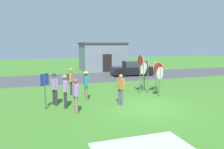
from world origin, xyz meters
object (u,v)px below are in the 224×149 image
Objects in this scene: stop_sign_low_front at (159,72)px; person_near_signs at (121,88)px; stop_sign_rear_right at (148,70)px; info_panel_leftmost at (45,85)px; stop_sign_rear_left at (156,72)px; stop_sign_leaning_right at (160,77)px; person_holding_notes at (65,89)px; stop_sign_far_back at (143,71)px; person_on_left at (86,84)px; stop_sign_leaning_left at (144,71)px; parked_car_on_street at (133,69)px; stop_sign_tallest at (140,67)px; person_with_sunhat at (55,87)px; person_in_dark_shirt at (71,80)px; person_in_blue at (76,94)px.

stop_sign_low_front is 4.55m from person_near_signs.
stop_sign_rear_right is 1.26× the size of info_panel_leftmost.
stop_sign_rear_left is 3.90m from person_near_signs.
stop_sign_leaning_right is 6.01m from person_holding_notes.
stop_sign_low_front is 0.98× the size of stop_sign_far_back.
stop_sign_leaning_left is at bearing 20.76° from person_on_left.
person_near_signs is at bearing -161.05° from stop_sign_leaning_right.
person_on_left is (-5.37, -0.98, -0.40)m from stop_sign_low_front.
stop_sign_rear_left is 1.31m from stop_sign_leaning_left.
parked_car_on_street is at bearing 73.23° from stop_sign_rear_right.
person_on_left is at bearing -170.33° from stop_sign_tallest.
person_near_signs is at bearing -141.71° from stop_sign_rear_right.
info_panel_leftmost is (-7.00, -2.79, -0.10)m from stop_sign_leaning_left.
stop_sign_far_back reaches higher than info_panel_leftmost.
person_with_sunhat is (-6.47, -2.21, -0.38)m from stop_sign_leaning_left.
stop_sign_leaning_right reaches higher than person_with_sunhat.
stop_sign_tallest is at bearing 15.25° from info_panel_leftmost.
parked_car_on_street is 2.54× the size of person_on_left.
stop_sign_tallest is 1.50× the size of person_on_left.
person_holding_notes is at bearing -56.76° from person_with_sunhat.
stop_sign_tallest reaches higher than person_in_dark_shirt.
stop_sign_leaning_left is 0.78× the size of stop_sign_tallest.
stop_sign_leaning_left is 1.11× the size of info_panel_leftmost.
person_holding_notes is at bearing 108.45° from person_in_blue.
stop_sign_rear_right is 3.66m from person_near_signs.
person_on_left reaches higher than person_in_blue.
person_on_left is 1.77m from person_holding_notes.
stop_sign_far_back is 6.12m from person_holding_notes.
stop_sign_leaning_right is 0.72× the size of stop_sign_tallest.
stop_sign_low_front is at bearing -11.53° from stop_sign_far_back.
person_in_blue is 0.92× the size of info_panel_leftmost.
info_panel_leftmost is (-9.14, -9.71, 0.58)m from parked_car_on_street.
stop_sign_leaning_right reaches higher than parked_car_on_street.
info_panel_leftmost is (-0.99, 0.13, 0.28)m from person_holding_notes.
person_in_blue is at bearing -94.95° from person_in_dark_shirt.
stop_sign_leaning_left is at bearing 131.48° from stop_sign_low_front.
stop_sign_leaning_left reaches higher than parked_car_on_street.
stop_sign_rear_left is 0.81× the size of stop_sign_tallest.
person_with_sunhat is 2.50m from person_in_dark_shirt.
parked_car_on_street is 2.09× the size of stop_sign_rear_left.
stop_sign_leaning_left is at bearing 52.20° from stop_sign_tallest.
person_in_blue is (-2.56, -0.74, 0.00)m from person_near_signs.
stop_sign_rear_left is at bearing -25.63° from stop_sign_rear_right.
person_in_blue is (-7.79, -10.93, 0.26)m from parked_car_on_street.
stop_sign_leaning_right is (-0.75, -1.44, -0.11)m from stop_sign_low_front.
stop_sign_leaning_left is 7.53m from info_panel_leftmost.
stop_sign_tallest is 1.43× the size of info_panel_leftmost.
stop_sign_leaning_right is 1.08× the size of person_holding_notes.
person_holding_notes is at bearing -162.41° from stop_sign_low_front.
stop_sign_rear_left is (-0.47, -0.49, 0.06)m from stop_sign_low_front.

